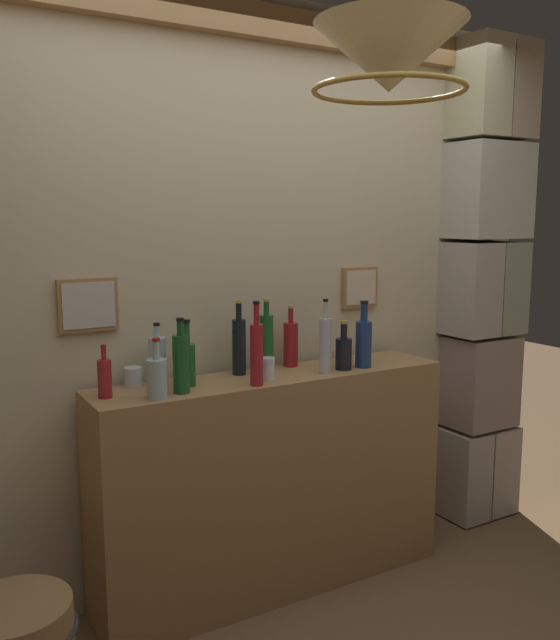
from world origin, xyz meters
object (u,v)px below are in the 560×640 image
at_px(glass_tumbler_rocks, 342,351).
at_px(liquor_bottle_rye, 105,377).
at_px(glass_tumbler_shot, 267,369).
at_px(pendant_lamp, 390,60).
at_px(liquor_bottle_vodka, 291,343).
at_px(liquor_bottle_vermouth, 364,342).
at_px(liquor_bottle_gin, 158,360).
at_px(liquor_bottle_whiskey, 257,352).
at_px(liquor_bottle_sherry, 267,342).
at_px(liquor_bottle_port, 325,344).
at_px(liquor_bottle_amaro, 181,362).
at_px(liquor_bottle_brandy, 157,377).
at_px(liquor_bottle_tequila, 344,352).
at_px(liquor_bottle_mezcal, 187,362).
at_px(glass_tumbler_highball, 133,377).
at_px(liquor_bottle_rum, 239,345).

bearing_deg(glass_tumbler_rocks, liquor_bottle_rye, -176.45).
xyz_separation_m(glass_tumbler_shot, pendant_lamp, (-0.07, -0.84, 1.07)).
xyz_separation_m(liquor_bottle_vodka, liquor_bottle_vermouth, (0.28, -0.19, 0.01)).
height_order(liquor_bottle_rye, liquor_bottle_gin, liquor_bottle_gin).
bearing_deg(liquor_bottle_rye, liquor_bottle_whiskey, -12.04).
xyz_separation_m(liquor_bottle_sherry, liquor_bottle_rye, (-0.74, -0.06, -0.06)).
bearing_deg(liquor_bottle_gin, liquor_bottle_vermouth, -10.66).
distance_m(liquor_bottle_vermouth, liquor_bottle_rye, 1.18).
distance_m(liquor_bottle_vodka, liquor_bottle_port, 0.21).
bearing_deg(liquor_bottle_whiskey, glass_tumbler_rocks, 19.06).
relative_size(liquor_bottle_vermouth, pendant_lamp, 0.50).
xyz_separation_m(liquor_bottle_rye, liquor_bottle_amaro, (0.28, -0.08, 0.04)).
height_order(liquor_bottle_rye, liquor_bottle_brandy, liquor_bottle_brandy).
bearing_deg(liquor_bottle_tequila, liquor_bottle_mezcal, 173.75).
distance_m(liquor_bottle_sherry, pendant_lamp, 1.40).
height_order(liquor_bottle_port, liquor_bottle_gin, liquor_bottle_port).
bearing_deg(liquor_bottle_whiskey, glass_tumbler_highball, 150.57).
relative_size(liquor_bottle_rye, glass_tumbler_highball, 2.67).
xyz_separation_m(liquor_bottle_whiskey, liquor_bottle_rye, (-0.59, 0.13, -0.06)).
height_order(liquor_bottle_port, liquor_bottle_whiskey, liquor_bottle_whiskey).
relative_size(liquor_bottle_vodka, glass_tumbler_rocks, 2.86).
distance_m(liquor_bottle_port, liquor_bottle_whiskey, 0.36).
xyz_separation_m(liquor_bottle_vermouth, pendant_lamp, (-0.57, -0.84, 1.00)).
bearing_deg(liquor_bottle_vodka, glass_tumbler_shot, -141.28).
bearing_deg(liquor_bottle_rye, glass_tumbler_rocks, 3.55).
bearing_deg(liquor_bottle_vermouth, liquor_bottle_rum, 164.11).
distance_m(liquor_bottle_whiskey, liquor_bottle_rye, 0.60).
distance_m(liquor_bottle_whiskey, glass_tumbler_rocks, 0.61).
height_order(liquor_bottle_vodka, liquor_bottle_brandy, liquor_bottle_vodka).
xyz_separation_m(liquor_bottle_sherry, liquor_bottle_brandy, (-0.57, -0.18, -0.05)).
relative_size(liquor_bottle_brandy, glass_tumbler_shot, 2.44).
height_order(liquor_bottle_vodka, liquor_bottle_rye, liquor_bottle_vodka).
bearing_deg(liquor_bottle_brandy, liquor_bottle_vermouth, 2.38).
relative_size(liquor_bottle_gin, liquor_bottle_amaro, 0.86).
relative_size(liquor_bottle_vermouth, liquor_bottle_whiskey, 0.88).
xyz_separation_m(liquor_bottle_whiskey, liquor_bottle_brandy, (-0.42, 0.01, -0.05)).
bearing_deg(liquor_bottle_gin, liquor_bottle_rye, -158.34).
relative_size(liquor_bottle_port, pendant_lamp, 0.53).
bearing_deg(liquor_bottle_amaro, liquor_bottle_mezcal, 56.34).
xyz_separation_m(liquor_bottle_sherry, liquor_bottle_amaro, (-0.46, -0.14, -0.01)).
height_order(liquor_bottle_brandy, glass_tumbler_rocks, liquor_bottle_brandy).
distance_m(liquor_bottle_vermouth, glass_tumbler_shot, 0.51).
distance_m(liquor_bottle_vermouth, liquor_bottle_port, 0.22).
bearing_deg(liquor_bottle_gin, glass_tumbler_highball, 166.50).
distance_m(liquor_bottle_vermouth, glass_tumbler_rocks, 0.16).
bearing_deg(liquor_bottle_whiskey, liquor_bottle_brandy, 178.89).
bearing_deg(liquor_bottle_tequila, liquor_bottle_brandy, -176.85).
xyz_separation_m(liquor_bottle_port, liquor_bottle_rye, (-0.95, 0.09, -0.05)).
relative_size(liquor_bottle_sherry, liquor_bottle_gin, 1.28).
bearing_deg(glass_tumbler_rocks, liquor_bottle_vodka, 171.72).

